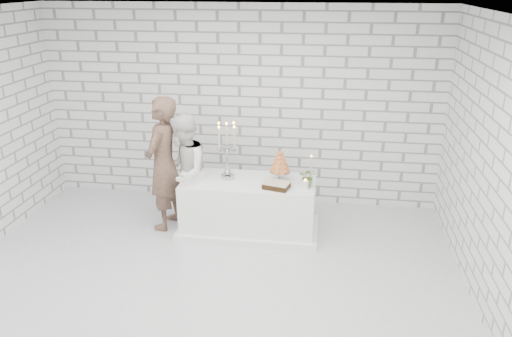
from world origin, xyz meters
name	(u,v)px	position (x,y,z in m)	size (l,w,h in m)	color
ground	(204,285)	(0.00, 0.00, 0.00)	(6.00, 5.00, 0.01)	silver
ceiling	(192,14)	(0.00, 0.00, 3.00)	(6.00, 5.00, 0.01)	white
wall_back	(240,107)	(0.00, 2.50, 1.50)	(6.00, 0.01, 3.00)	white
wall_front	(93,311)	(0.00, -2.50, 1.50)	(6.00, 0.01, 3.00)	white
wall_right	(500,179)	(3.00, 0.00, 1.50)	(0.01, 5.00, 3.00)	white
cake_table	(249,206)	(0.31, 1.40, 0.38)	(1.80, 0.80, 0.75)	white
groom	(164,164)	(-0.87, 1.39, 0.94)	(0.68, 0.45, 1.88)	#4E3327
bride	(184,173)	(-0.58, 1.38, 0.82)	(0.80, 0.62, 1.65)	white
candelabra	(227,151)	(0.01, 1.45, 1.15)	(0.32, 0.32, 0.79)	#9E9FA8
croquembouche	(280,165)	(0.72, 1.46, 0.97)	(0.29, 0.29, 0.44)	#B46434
chocolate_cake	(277,185)	(0.71, 1.20, 0.79)	(0.33, 0.23, 0.08)	black
pillar_candle	(305,185)	(1.08, 1.23, 0.81)	(0.08, 0.08, 0.12)	white
extra_taper	(311,168)	(1.13, 1.60, 0.91)	(0.06, 0.06, 0.32)	beige
flowers	(308,177)	(1.11, 1.32, 0.88)	(0.23, 0.20, 0.26)	#456A3A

